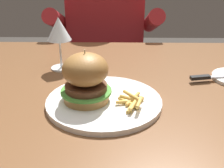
{
  "coord_description": "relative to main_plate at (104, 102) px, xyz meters",
  "views": [
    {
      "loc": [
        0.01,
        -0.79,
        1.13
      ],
      "look_at": [
        0.0,
        -0.05,
        0.78
      ],
      "focal_mm": 50.0,
      "sensor_mm": 36.0,
      "label": 1
    }
  ],
  "objects": [
    {
      "name": "dining_table",
      "position": [
        0.02,
        0.08,
        -0.1
      ],
      "size": [
        1.17,
        0.88,
        0.74
      ],
      "color": "brown",
      "rests_on": "ground"
    },
    {
      "name": "burger_sandwich",
      "position": [
        -0.04,
        -0.0,
        0.07
      ],
      "size": [
        0.13,
        0.13,
        0.13
      ],
      "color": "#B78447",
      "rests_on": "main_plate"
    },
    {
      "name": "fries_pile",
      "position": [
        0.07,
        -0.03,
        0.02
      ],
      "size": [
        0.07,
        0.11,
        0.03
      ],
      "color": "#E0B251",
      "rests_on": "main_plate"
    },
    {
      "name": "main_plate",
      "position": [
        0.0,
        0.0,
        0.0
      ],
      "size": [
        0.3,
        0.3,
        0.01
      ],
      "primitive_type": "cylinder",
      "color": "white",
      "rests_on": "dining_table"
    },
    {
      "name": "wine_glass",
      "position": [
        -0.15,
        0.24,
        0.12
      ],
      "size": [
        0.08,
        0.08,
        0.17
      ],
      "color": "silver",
      "rests_on": "dining_table"
    },
    {
      "name": "table_knife",
      "position": [
        0.34,
        0.16,
        0.01
      ],
      "size": [
        0.23,
        0.06,
        0.01
      ],
      "color": "silver",
      "rests_on": "bread_plate"
    },
    {
      "name": "diner_person",
      "position": [
        -0.02,
        0.8,
        -0.18
      ],
      "size": [
        0.51,
        0.36,
        1.18
      ],
      "color": "#282833",
      "rests_on": "ground"
    }
  ]
}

